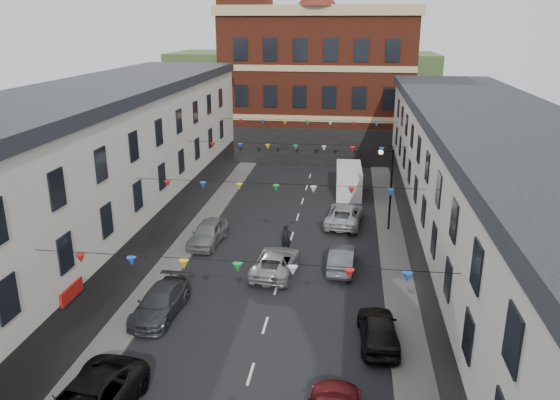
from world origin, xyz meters
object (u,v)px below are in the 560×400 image
at_px(car_left_e, 208,233).
at_px(car_right_f, 344,215).
at_px(moving_car, 276,262).
at_px(pedestrian, 286,238).
at_px(car_right_e, 342,258).
at_px(car_right_d, 378,329).
at_px(white_van, 349,180).
at_px(street_lamp, 388,179).
at_px(car_left_d, 160,303).

bearing_deg(car_left_e, car_right_f, 33.15).
relative_size(moving_car, pedestrian, 2.77).
bearing_deg(car_right_e, car_right_d, 106.17).
bearing_deg(white_van, pedestrian, -108.25).
height_order(car_left_e, moving_car, car_left_e).
bearing_deg(car_right_f, pedestrian, 62.63).
height_order(street_lamp, pedestrian, street_lamp).
height_order(white_van, pedestrian, white_van).
distance_m(car_left_d, pedestrian, 10.50).
distance_m(car_left_d, car_right_f, 17.21).
bearing_deg(street_lamp, car_right_f, 162.60).
xyz_separation_m(car_right_e, white_van, (0.20, 15.57, 0.52)).
distance_m(car_right_d, pedestrian, 11.61).
bearing_deg(moving_car, pedestrian, -89.64).
relative_size(car_left_e, car_right_e, 1.07).
height_order(moving_car, white_van, white_van).
relative_size(car_left_d, car_right_d, 1.11).
relative_size(street_lamp, car_right_d, 1.37).
height_order(street_lamp, car_left_d, street_lamp).
bearing_deg(car_left_d, car_right_f, 61.18).
xyz_separation_m(street_lamp, car_left_d, (-12.05, -13.68, -3.20)).
relative_size(car_left_e, car_right_f, 0.86).
bearing_deg(car_left_d, pedestrian, 62.00).
distance_m(car_right_d, car_right_e, 8.17).
distance_m(car_right_f, pedestrian, 6.71).
bearing_deg(car_left_e, white_van, 58.15).
xyz_separation_m(car_left_e, white_van, (9.30, 12.73, 0.44)).
bearing_deg(pedestrian, car_left_e, 154.25).
distance_m(car_left_d, moving_car, 7.70).
height_order(car_left_e, car_right_f, car_left_e).
distance_m(street_lamp, white_van, 9.46).
bearing_deg(car_left_e, pedestrian, -2.03).
bearing_deg(street_lamp, car_right_d, -94.04).
bearing_deg(street_lamp, car_right_e, -113.07).
bearing_deg(pedestrian, street_lamp, 15.87).
bearing_deg(car_left_d, moving_car, 50.83).
xyz_separation_m(moving_car, pedestrian, (0.25, 3.29, 0.21)).
bearing_deg(car_left_d, car_left_e, 93.10).
bearing_deg(white_van, car_right_e, -92.78).
relative_size(street_lamp, moving_car, 1.18).
bearing_deg(car_right_f, car_left_e, 34.69).
bearing_deg(pedestrian, car_right_f, 37.37).
distance_m(car_left_d, car_left_e, 9.59).
bearing_deg(car_right_d, car_left_d, -9.63).
xyz_separation_m(car_right_d, white_van, (-1.70, 23.51, 0.48)).
xyz_separation_m(car_left_e, car_right_f, (9.10, 5.01, -0.04)).
bearing_deg(moving_car, car_left_d, 52.35).
bearing_deg(pedestrian, car_left_d, -140.52).
xyz_separation_m(car_right_f, pedestrian, (-3.67, -5.61, 0.17)).
xyz_separation_m(car_right_d, car_right_e, (-1.90, 7.94, -0.04)).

